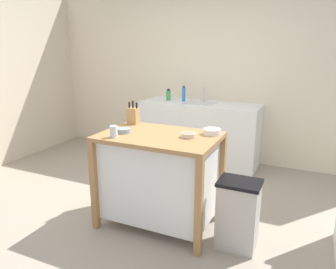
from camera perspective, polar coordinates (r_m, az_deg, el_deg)
The scene contains 14 objects.
ground_plane at distance 3.62m, azimuth -3.71°, elevation -13.46°, with size 6.32×6.32×0.00m, color gray.
wall_back at distance 5.08m, azimuth 7.26°, elevation 10.42°, with size 5.32×0.10×2.60m, color beige.
wall_left at distance 5.47m, azimuth -25.70°, elevation 9.39°, with size 0.10×2.66×2.60m, color beige.
kitchen_island at distance 3.21m, azimuth -1.50°, elevation -7.09°, with size 1.11×0.74×0.93m.
knife_block at distance 3.49m, azimuth -6.08°, elevation 3.30°, with size 0.11×0.09×0.25m.
bowl_stoneware_deep at distance 3.10m, azimuth 7.66°, elevation 0.54°, with size 0.17×0.17×0.05m.
bowl_ceramic_small at distance 2.99m, azimuth 3.62°, elevation -0.07°, with size 0.13×0.13×0.04m.
bowl_ceramic_wide at distance 3.16m, azimuth -7.69°, elevation 0.71°, with size 0.13×0.13×0.04m.
drinking_cup at distance 3.01m, azimuth -9.44°, elevation 0.50°, with size 0.07×0.07×0.11m.
trash_bin at distance 3.00m, azimuth 12.07°, elevation -13.42°, with size 0.36×0.28×0.63m.
sink_counter at distance 4.90m, azimuth 5.54°, elevation 0.28°, with size 1.72×0.60×0.91m.
sink_faucet at distance 4.92m, azimuth 6.25°, elevation 7.03°, with size 0.02×0.02×0.22m.
bottle_spray_cleaner at distance 4.98m, azimuth 0.08°, elevation 6.88°, with size 0.07×0.07×0.17m.
bottle_dish_soap at distance 4.88m, azimuth 2.75°, elevation 7.02°, with size 0.05×0.05×0.23m.
Camera 1 is at (1.52, -2.76, 1.77)m, focal length 35.01 mm.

